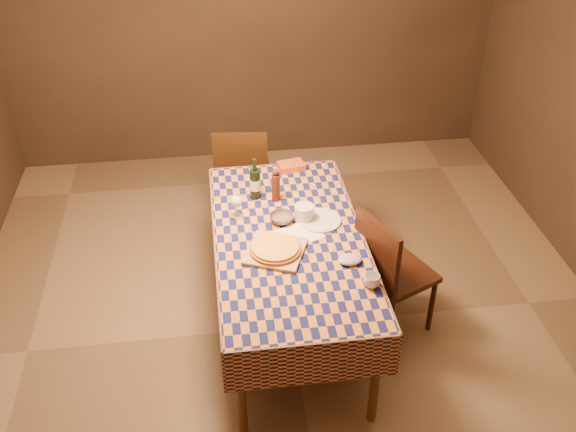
{
  "coord_description": "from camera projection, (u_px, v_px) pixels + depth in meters",
  "views": [
    {
      "loc": [
        -0.44,
        -3.19,
        3.18
      ],
      "look_at": [
        0.0,
        0.05,
        0.9
      ],
      "focal_mm": 40.0,
      "sensor_mm": 36.0,
      "label": 1
    }
  ],
  "objects": [
    {
      "name": "tumbler",
      "position": [
        372.0,
        281.0,
        3.62
      ],
      "size": [
        0.11,
        0.11,
        0.08
      ],
      "primitive_type": "imported",
      "rotation": [
        0.0,
        0.0,
        -0.16
      ],
      "color": "silver",
      "rests_on": "dining_table"
    },
    {
      "name": "flour_bag",
      "position": [
        350.0,
        259.0,
        3.8
      ],
      "size": [
        0.18,
        0.16,
        0.04
      ],
      "primitive_type": "ellipsoid",
      "rotation": [
        0.0,
        0.0,
        -0.41
      ],
      "color": "#969DC0",
      "rests_on": "dining_table"
    },
    {
      "name": "takeout_container",
      "position": [
        291.0,
        166.0,
        4.7
      ],
      "size": [
        0.21,
        0.16,
        0.05
      ],
      "primitive_type": "cube",
      "rotation": [
        0.0,
        0.0,
        0.2
      ],
      "color": "#B74318",
      "rests_on": "dining_table"
    },
    {
      "name": "wine_glass",
      "position": [
        236.0,
        202.0,
        4.15
      ],
      "size": [
        0.08,
        0.08,
        0.16
      ],
      "color": "white",
      "rests_on": "dining_table"
    },
    {
      "name": "chair_far",
      "position": [
        242.0,
        172.0,
        5.15
      ],
      "size": [
        0.47,
        0.47,
        0.93
      ],
      "color": "black",
      "rests_on": "ground"
    },
    {
      "name": "white_plate",
      "position": [
        320.0,
        220.0,
        4.16
      ],
      "size": [
        0.33,
        0.33,
        0.02
      ],
      "primitive_type": "cylinder",
      "rotation": [
        0.0,
        0.0,
        -0.23
      ],
      "color": "silver",
      "rests_on": "dining_table"
    },
    {
      "name": "bowl",
      "position": [
        282.0,
        218.0,
        4.15
      ],
      "size": [
        0.18,
        0.18,
        0.05
      ],
      "primitive_type": "imported",
      "rotation": [
        0.0,
        0.0,
        -0.17
      ],
      "color": "#5D474E",
      "rests_on": "dining_table"
    },
    {
      "name": "flour_patch",
      "position": [
        297.0,
        235.0,
        4.04
      ],
      "size": [
        0.35,
        0.31,
        0.0
      ],
      "primitive_type": "cube",
      "rotation": [
        0.0,
        0.0,
        0.4
      ],
      "color": "white",
      "rests_on": "dining_table"
    },
    {
      "name": "chair_right",
      "position": [
        388.0,
        269.0,
        4.15
      ],
      "size": [
        0.56,
        0.56,
        0.93
      ],
      "color": "black",
      "rests_on": "ground"
    },
    {
      "name": "wine_bottle",
      "position": [
        255.0,
        183.0,
        4.33
      ],
      "size": [
        0.09,
        0.09,
        0.3
      ],
      "color": "black",
      "rests_on": "dining_table"
    },
    {
      "name": "pepper_mill",
      "position": [
        276.0,
        186.0,
        4.3
      ],
      "size": [
        0.06,
        0.06,
        0.24
      ],
      "color": "#461910",
      "rests_on": "dining_table"
    },
    {
      "name": "room",
      "position": [
        289.0,
        157.0,
        3.69
      ],
      "size": [
        5.0,
        5.1,
        2.7
      ],
      "color": "brown",
      "rests_on": "ground"
    },
    {
      "name": "dining_table",
      "position": [
        289.0,
        247.0,
        4.06
      ],
      "size": [
        0.94,
        1.84,
        0.77
      ],
      "color": "brown",
      "rests_on": "ground"
    },
    {
      "name": "pizza",
      "position": [
        275.0,
        248.0,
        3.87
      ],
      "size": [
        0.32,
        0.32,
        0.03
      ],
      "color": "#A04D1A",
      "rests_on": "cutting_board"
    },
    {
      "name": "cutting_board",
      "position": [
        275.0,
        251.0,
        3.89
      ],
      "size": [
        0.44,
        0.44,
        0.02
      ],
      "primitive_type": "cube",
      "rotation": [
        0.0,
        0.0,
        -0.39
      ],
      "color": "tan",
      "rests_on": "dining_table"
    },
    {
      "name": "deli_tub",
      "position": [
        304.0,
        213.0,
        4.15
      ],
      "size": [
        0.15,
        0.15,
        0.11
      ],
      "primitive_type": "cylinder",
      "rotation": [
        0.0,
        0.0,
        -0.23
      ],
      "color": "silver",
      "rests_on": "dining_table"
    }
  ]
}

